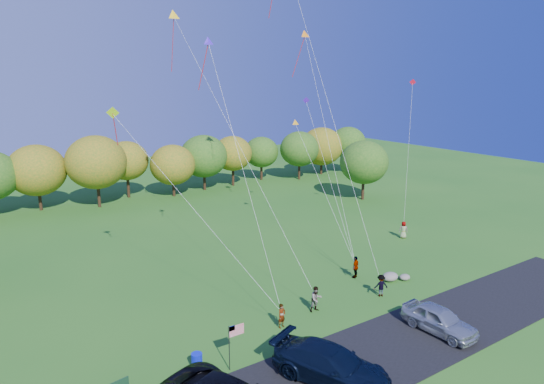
{
  "coord_description": "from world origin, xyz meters",
  "views": [
    {
      "loc": [
        -18.56,
        -20.71,
        15.0
      ],
      "look_at": [
        -0.55,
        6.0,
        7.36
      ],
      "focal_mm": 32.0,
      "sensor_mm": 36.0,
      "label": 1
    }
  ],
  "objects": [
    {
      "name": "kites_aloft",
      "position": [
        3.75,
        14.84,
        19.95
      ],
      "size": [
        27.89,
        10.06,
        15.52
      ],
      "color": "#D6175C",
      "rests_on": "ground"
    },
    {
      "name": "flyer_e",
      "position": [
        16.53,
        8.87,
        0.81
      ],
      "size": [
        0.95,
        0.9,
        1.63
      ],
      "primitive_type": "imported",
      "rotation": [
        0.0,
        0.0,
        2.48
      ],
      "color": "#4C4C59",
      "rests_on": "ground"
    },
    {
      "name": "minivan_navy",
      "position": [
        -4.02,
        -4.44,
        0.96
      ],
      "size": [
        4.67,
        6.68,
        1.79
      ],
      "primitive_type": "imported",
      "rotation": [
        0.0,
        0.0,
        0.39
      ],
      "color": "black",
      "rests_on": "asphalt_lane"
    },
    {
      "name": "boulder_near",
      "position": [
        7.92,
        2.59,
        0.33
      ],
      "size": [
        1.31,
        1.02,
        0.65
      ],
      "primitive_type": "ellipsoid",
      "color": "gray",
      "rests_on": "ground"
    },
    {
      "name": "minivan_silver",
      "position": [
        4.56,
        -4.36,
        0.86
      ],
      "size": [
        2.11,
        4.76,
        1.59
      ],
      "primitive_type": "imported",
      "rotation": [
        0.0,
        0.0,
        0.05
      ],
      "color": "#AEB4BA",
      "rests_on": "asphalt_lane"
    },
    {
      "name": "flag_assembly",
      "position": [
        -7.48,
        -0.7,
        1.89
      ],
      "size": [
        0.93,
        0.6,
        2.51
      ],
      "color": "black",
      "rests_on": "ground"
    },
    {
      "name": "flyer_a",
      "position": [
        -2.91,
        1.43,
        0.77
      ],
      "size": [
        0.63,
        0.48,
        1.55
      ],
      "primitive_type": "imported",
      "rotation": [
        0.0,
        0.0,
        0.2
      ],
      "color": "#4C4C59",
      "rests_on": "ground"
    },
    {
      "name": "ground",
      "position": [
        0.0,
        0.0,
        0.0
      ],
      "size": [
        140.0,
        140.0,
        0.0
      ],
      "primitive_type": "plane",
      "color": "#245E1B",
      "rests_on": "ground"
    },
    {
      "name": "boulder_far",
      "position": [
        8.95,
        2.06,
        0.23
      ],
      "size": [
        0.87,
        0.72,
        0.45
      ],
      "primitive_type": "ellipsoid",
      "color": "gray",
      "rests_on": "ground"
    },
    {
      "name": "flyer_c",
      "position": [
        5.39,
        1.14,
        0.79
      ],
      "size": [
        1.17,
        0.97,
        1.58
      ],
      "primitive_type": "imported",
      "rotation": [
        0.0,
        0.0,
        2.69
      ],
      "color": "#4C4C59",
      "rests_on": "ground"
    },
    {
      "name": "treeline",
      "position": [
        -0.08,
        36.45,
        4.76
      ],
      "size": [
        75.21,
        28.17,
        8.13
      ],
      "color": "#3A2215",
      "rests_on": "ground"
    },
    {
      "name": "asphalt_lane",
      "position": [
        0.0,
        -4.0,
        0.03
      ],
      "size": [
        44.0,
        6.0,
        0.06
      ],
      "primitive_type": "cube",
      "color": "black",
      "rests_on": "ground"
    },
    {
      "name": "flyer_d",
      "position": [
        6.15,
        4.5,
        0.87
      ],
      "size": [
        1.1,
        0.82,
        1.73
      ],
      "primitive_type": "imported",
      "rotation": [
        0.0,
        0.0,
        3.59
      ],
      "color": "#4C4C59",
      "rests_on": "ground"
    },
    {
      "name": "flyer_b",
      "position": [
        0.18,
        1.92,
        0.86
      ],
      "size": [
        0.88,
        0.71,
        1.72
      ],
      "primitive_type": "imported",
      "rotation": [
        0.0,
        0.0,
        -0.07
      ],
      "color": "#4C4C59",
      "rests_on": "ground"
    },
    {
      "name": "trash_barrel",
      "position": [
        -9.12,
        0.38,
        0.44
      ],
      "size": [
        0.58,
        0.58,
        0.87
      ],
      "primitive_type": "cylinder",
      "color": "#0D1CCD",
      "rests_on": "ground"
    }
  ]
}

